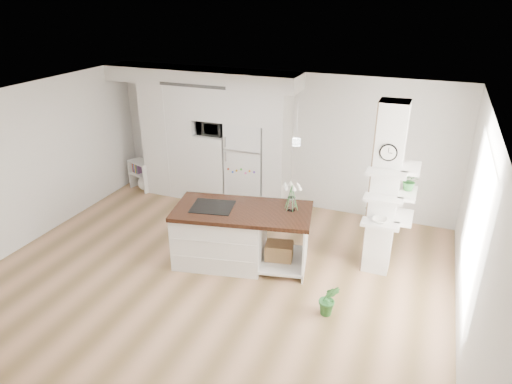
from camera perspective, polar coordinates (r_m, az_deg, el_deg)
floor at (r=7.25m, az=-5.28°, el=-10.52°), size 7.00×6.00×0.01m
room at (r=6.39m, az=-5.91°, el=3.32°), size 7.04×6.04×2.72m
cabinet_wall at (r=9.38m, az=-6.31°, el=7.85°), size 4.00×0.71×2.70m
refrigerator at (r=9.22m, az=-0.99°, el=3.56°), size 0.78×0.69×1.75m
column at (r=7.00m, az=16.37°, el=-0.14°), size 0.69×0.90×2.70m
window at (r=6.20m, az=25.76°, el=-3.35°), size 0.00×2.40×2.40m
pendant_light at (r=5.89m, az=9.60°, el=4.03°), size 0.12×0.12×0.10m
kitchen_island at (r=7.37m, az=-3.56°, el=-5.25°), size 2.30×1.43×1.53m
bookshelf at (r=10.41m, az=-13.95°, el=1.83°), size 0.63×0.48×0.66m
floor_plant_a at (r=6.43m, az=9.10°, el=-13.12°), size 0.31×0.26×0.50m
floor_plant_b at (r=8.71m, az=14.37°, el=-2.88°), size 0.34×0.34×0.53m
microwave at (r=9.25m, az=-5.50°, el=8.06°), size 0.54×0.37×0.30m
shelf_plant at (r=7.08m, az=18.70°, el=1.35°), size 0.27×0.23×0.30m
decor_bowl at (r=6.94m, az=15.18°, el=-3.41°), size 0.22×0.22×0.05m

